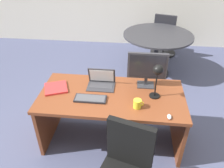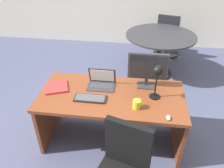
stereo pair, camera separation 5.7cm
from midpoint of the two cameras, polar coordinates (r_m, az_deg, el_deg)
name	(u,v)px [view 1 (the left image)]	position (r m, az deg, el deg)	size (l,w,h in m)	color
ground	(120,79)	(4.22, 1.74, 1.17)	(12.00, 12.00, 0.00)	#474C6B
desk	(112,106)	(2.73, -0.58, -5.63)	(1.67, 0.80, 0.73)	brown
monitor	(147,67)	(2.63, 8.34, 4.22)	(0.46, 0.16, 0.43)	#2D2D33
laptop	(101,80)	(2.71, -3.30, 0.97)	(0.33, 0.23, 0.22)	#2D2D33
keyboard	(90,99)	(2.51, -6.16, -3.73)	(0.36, 0.15, 0.02)	black
mouse	(169,117)	(2.32, 13.70, -8.10)	(0.04, 0.07, 0.03)	silver
desk_lamp	(158,74)	(2.40, 10.85, 2.45)	(0.12, 0.14, 0.42)	black
book	(56,88)	(2.75, -14.66, -0.98)	(0.33, 0.33, 0.02)	red
coffee_mug	(138,104)	(2.37, 5.83, -5.03)	(0.11, 0.09, 0.10)	yellow
meeting_table	(157,44)	(4.23, 11.01, 9.89)	(1.25, 1.25, 0.80)	black
meeting_chair_near	(164,38)	(5.13, 12.79, 11.25)	(0.56, 0.58, 0.94)	black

